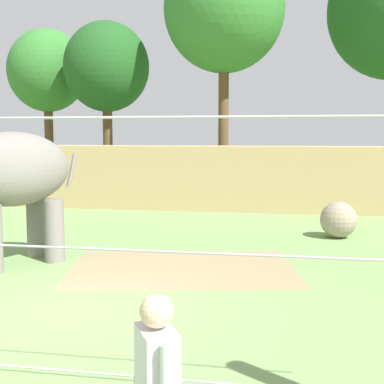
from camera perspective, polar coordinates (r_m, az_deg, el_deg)
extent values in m
plane|color=#759956|center=(8.53, -12.54, -12.26)|extent=(120.00, 120.00, 0.00)
cube|color=#937F5B|center=(10.80, -1.00, -8.15)|extent=(4.98, 3.87, 0.01)
cube|color=tan|center=(19.22, 0.59, 1.59)|extent=(36.00, 1.80, 2.25)
cylinder|color=gray|center=(11.58, -14.54, -4.02)|extent=(0.42, 0.42, 1.33)
cylinder|color=gray|center=(12.20, -16.30, -3.55)|extent=(0.42, 0.42, 1.33)
ellipsoid|color=gray|center=(11.42, -18.59, 2.34)|extent=(2.50, 2.79, 1.52)
cylinder|color=gray|center=(12.10, -12.75, 2.27)|extent=(0.24, 0.29, 0.76)
sphere|color=gray|center=(14.31, 15.41, -2.88)|extent=(0.94, 0.94, 0.94)
cube|color=silver|center=(3.65, -3.76, -18.55)|extent=(0.37, 0.42, 0.56)
sphere|color=beige|center=(3.50, -3.81, -12.59)|extent=(0.22, 0.22, 0.22)
cylinder|color=silver|center=(3.86, -4.74, -17.11)|extent=(0.12, 0.12, 0.54)
cylinder|color=brown|center=(23.06, 3.38, 6.71)|extent=(0.44, 0.44, 5.75)
ellipsoid|color=#33752D|center=(23.64, 3.46, 19.01)|extent=(5.08, 5.08, 5.33)
cylinder|color=brown|center=(25.08, -8.98, 4.70)|extent=(0.44, 0.44, 4.08)
ellipsoid|color=#1E511E|center=(25.25, -9.13, 13.10)|extent=(3.89, 3.89, 4.08)
cylinder|color=brown|center=(28.11, -15.02, 4.82)|extent=(0.44, 0.44, 4.17)
ellipsoid|color=#33752D|center=(28.28, -15.24, 12.43)|extent=(3.91, 3.91, 4.10)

